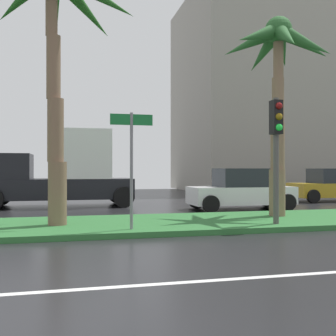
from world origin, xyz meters
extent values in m
cube|color=black|center=(0.00, 9.00, -0.05)|extent=(90.00, 42.00, 0.10)
cube|color=white|center=(0.00, 2.00, 0.00)|extent=(81.00, 0.14, 0.01)
cube|color=#2D6B33|center=(0.00, 8.00, 0.07)|extent=(85.50, 4.00, 0.15)
cylinder|color=brown|center=(0.05, 7.88, 1.03)|extent=(0.51, 0.51, 1.75)
cylinder|color=brown|center=(0.00, 7.91, 2.78)|extent=(0.45, 0.45, 1.75)
cylinder|color=brown|center=(-0.06, 7.94, 4.53)|extent=(0.39, 0.39, 1.75)
cylinder|color=brown|center=(-0.11, 7.96, 6.28)|extent=(0.33, 0.33, 1.75)
cone|color=#255D1F|center=(0.74, 8.67, 6.60)|extent=(2.27, 2.02, 1.78)
cone|color=#255D1F|center=(-0.08, 9.08, 6.62)|extent=(0.63, 2.52, 1.74)
cylinder|color=#7E634B|center=(7.07, 8.45, 0.92)|extent=(0.53, 0.53, 1.53)
cylinder|color=#7E634B|center=(7.12, 8.51, 2.45)|extent=(0.46, 0.46, 1.53)
cylinder|color=#7E634B|center=(7.17, 8.58, 3.98)|extent=(0.40, 0.40, 1.53)
cylinder|color=#7E634B|center=(7.22, 8.65, 5.52)|extent=(0.34, 0.34, 1.53)
sphere|color=#295C2B|center=(7.22, 8.65, 6.39)|extent=(0.90, 0.90, 0.90)
cone|color=#295C2B|center=(8.12, 8.60, 5.97)|extent=(2.05, 0.67, 1.33)
cone|color=#295C2B|center=(7.76, 9.37, 5.98)|extent=(1.66, 1.96, 1.32)
cone|color=#295C2B|center=(7.12, 9.48, 5.88)|extent=(0.80, 2.03, 1.50)
cone|color=#295C2B|center=(6.45, 9.15, 6.04)|extent=(2.02, 1.58, 1.21)
cone|color=#295C2B|center=(6.36, 8.32, 6.05)|extent=(2.11, 1.24, 1.20)
cone|color=#295C2B|center=(7.03, 7.81, 5.89)|extent=(0.99, 2.06, 1.47)
cone|color=#295C2B|center=(7.81, 8.05, 5.86)|extent=(1.78, 1.79, 1.53)
cylinder|color=#4C4C47|center=(6.06, 6.66, 1.93)|extent=(0.16, 0.16, 3.56)
cube|color=black|center=(6.06, 6.66, 3.16)|extent=(0.28, 0.32, 0.96)
sphere|color=maroon|center=(6.06, 6.49, 3.46)|extent=(0.20, 0.20, 0.20)
sphere|color=#7F600F|center=(6.06, 6.49, 3.16)|extent=(0.20, 0.20, 0.20)
sphere|color=#1EEA3F|center=(6.06, 6.49, 2.86)|extent=(0.20, 0.20, 0.20)
cylinder|color=slate|center=(1.92, 6.58, 1.65)|extent=(0.08, 0.08, 3.00)
cube|color=#146B2D|center=(1.92, 6.58, 2.97)|extent=(1.10, 0.03, 0.28)
cube|color=black|center=(0.02, 15.29, 0.81)|extent=(6.40, 2.30, 0.90)
cube|color=black|center=(-2.18, 15.29, 1.81)|extent=(1.90, 2.21, 1.10)
cube|color=silver|center=(1.07, 15.29, 2.36)|extent=(2.30, 2.35, 2.20)
cylinder|color=black|center=(-2.68, 16.46, 0.46)|extent=(0.92, 0.30, 0.92)
cylinder|color=black|center=(2.72, 14.12, 0.46)|extent=(0.92, 0.30, 0.92)
cylinder|color=black|center=(2.72, 16.46, 0.46)|extent=(0.92, 0.30, 0.92)
cube|color=white|center=(7.36, 12.04, 0.60)|extent=(4.30, 1.76, 0.72)
cube|color=#1E2328|center=(7.51, 12.04, 1.34)|extent=(2.30, 1.58, 0.76)
cylinder|color=black|center=(5.71, 11.14, 0.34)|extent=(0.68, 0.22, 0.68)
cylinder|color=black|center=(5.71, 12.94, 0.34)|extent=(0.68, 0.22, 0.68)
cylinder|color=black|center=(9.01, 11.14, 0.34)|extent=(0.68, 0.22, 0.68)
cylinder|color=black|center=(9.01, 12.94, 0.34)|extent=(0.68, 0.22, 0.68)
cube|color=#B28C1E|center=(13.80, 15.06, 0.60)|extent=(4.30, 1.76, 0.72)
cube|color=#1E2328|center=(13.95, 15.06, 1.34)|extent=(2.30, 1.58, 0.76)
cylinder|color=black|center=(12.15, 14.16, 0.34)|extent=(0.68, 0.22, 0.68)
cylinder|color=black|center=(12.15, 15.96, 0.34)|extent=(0.68, 0.22, 0.68)
cube|color=gray|center=(19.13, 26.74, 7.56)|extent=(19.50, 10.81, 15.11)
camera|label=1|loc=(0.33, -3.93, 1.70)|focal=44.05mm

